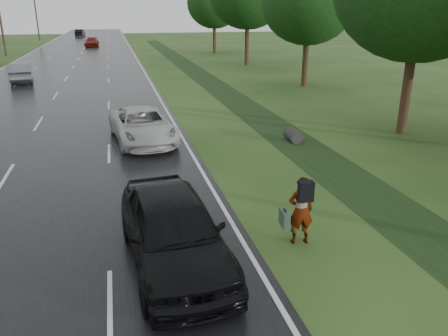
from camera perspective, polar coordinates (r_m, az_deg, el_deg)
road at (r=52.91m, az=-18.74°, el=12.97°), size 14.00×180.00×0.04m
edge_stripe_east at (r=52.83m, az=-11.24°, el=13.64°), size 0.12×180.00×0.01m
edge_stripe_west at (r=53.83m, az=-26.05°, el=12.16°), size 0.12×180.00×0.01m
center_line at (r=52.90m, az=-18.74°, el=13.00°), size 0.12×180.00×0.01m
drainage_ditch at (r=27.79m, az=2.03°, el=8.56°), size 2.20×120.00×0.56m
utility_pole_distant at (r=93.40m, az=-23.37°, el=18.23°), size 1.60×0.26×10.00m
tree_east_c at (r=34.55m, az=11.04°, el=20.63°), size 7.00×7.00×9.29m
tree_east_f at (r=61.00m, az=-1.29°, el=20.75°), size 7.20×7.20×9.62m
pedestrian at (r=10.90m, az=9.92°, el=-5.39°), size 0.81×0.76×1.76m
white_pickup at (r=19.52m, az=-10.61°, el=5.49°), size 2.96×5.41×1.44m
dark_sedan at (r=9.90m, az=-6.61°, el=-8.02°), size 2.41×5.20×1.73m
silver_sedan at (r=39.62m, az=-24.97°, el=11.30°), size 2.22×4.76×1.51m
far_car_red at (r=74.85m, az=-16.90°, el=15.47°), size 2.27×4.87×1.38m
far_car_dark at (r=104.38m, az=-18.29°, el=16.41°), size 2.00×4.74×1.52m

